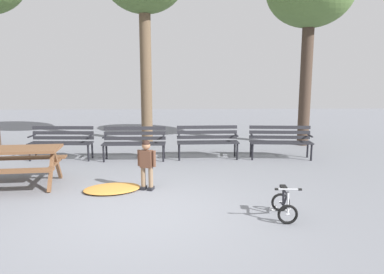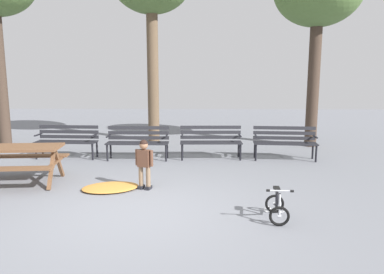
% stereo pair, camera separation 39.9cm
% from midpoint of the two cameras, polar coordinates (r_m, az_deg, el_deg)
% --- Properties ---
extents(ground, '(36.00, 36.00, 0.00)m').
position_cam_midpoint_polar(ground, '(5.99, -7.23, -11.55)').
color(ground, slate).
extents(picnic_table, '(1.92, 1.51, 0.79)m').
position_cam_midpoint_polar(picnic_table, '(7.97, -24.87, -2.59)').
color(picnic_table, brown).
rests_on(picnic_table, ground).
extents(park_bench_far_left, '(1.62, 0.52, 0.85)m').
position_cam_midpoint_polar(park_bench_far_left, '(10.06, -17.94, -0.25)').
color(park_bench_far_left, '#232328').
rests_on(park_bench_far_left, ground).
extents(park_bench_left, '(1.60, 0.46, 0.85)m').
position_cam_midpoint_polar(park_bench_left, '(9.48, -7.31, -0.44)').
color(park_bench_left, '#232328').
rests_on(park_bench_left, ground).
extents(park_bench_right, '(1.61, 0.50, 0.85)m').
position_cam_midpoint_polar(park_bench_right, '(9.52, 4.18, -0.35)').
color(park_bench_right, '#232328').
rests_on(park_bench_right, ground).
extents(park_bench_far_right, '(1.63, 0.57, 0.85)m').
position_cam_midpoint_polar(park_bench_far_right, '(9.73, 15.51, -0.46)').
color(park_bench_far_right, '#232328').
rests_on(park_bench_far_right, ground).
extents(child_standing, '(0.35, 0.23, 0.96)m').
position_cam_midpoint_polar(child_standing, '(6.94, -5.89, -3.72)').
color(child_standing, '#7F664C').
rests_on(child_standing, ground).
extents(kids_bicycle, '(0.40, 0.58, 0.54)m').
position_cam_midpoint_polar(kids_bicycle, '(5.78, 15.18, -10.50)').
color(kids_bicycle, black).
rests_on(kids_bicycle, ground).
extents(leaf_pile, '(1.23, 1.00, 0.07)m').
position_cam_midpoint_polar(leaf_pile, '(7.17, -11.15, -7.77)').
color(leaf_pile, '#C68438').
rests_on(leaf_pile, ground).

